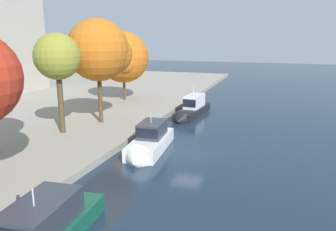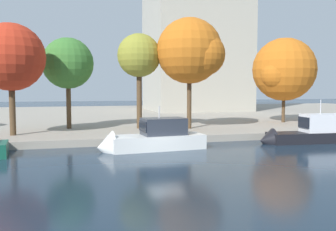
{
  "view_description": "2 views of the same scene",
  "coord_description": "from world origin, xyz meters",
  "px_view_note": "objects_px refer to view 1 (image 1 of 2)",
  "views": [
    {
      "loc": [
        -26.5,
        -7.36,
        10.03
      ],
      "look_at": [
        5.05,
        3.51,
        2.09
      ],
      "focal_mm": 35.56,
      "sensor_mm": 36.0,
      "label": 1
    },
    {
      "loc": [
        -6.5,
        -24.93,
        4.9
      ],
      "look_at": [
        1.07,
        3.59,
        2.66
      ],
      "focal_mm": 39.8,
      "sensor_mm": 36.0,
      "label": 2
    }
  ],
  "objects_px": {
    "motor_yacht_1": "(149,144)",
    "mooring_bollard_0": "(18,200)",
    "tree_1": "(124,56)",
    "motor_yacht_2": "(191,110)",
    "tree_2": "(101,51)",
    "tree_5": "(57,58)"
  },
  "relations": [
    {
      "from": "motor_yacht_1",
      "to": "mooring_bollard_0",
      "type": "bearing_deg",
      "value": -18.15
    },
    {
      "from": "tree_1",
      "to": "mooring_bollard_0",
      "type": "bearing_deg",
      "value": -164.4
    },
    {
      "from": "motor_yacht_2",
      "to": "mooring_bollard_0",
      "type": "distance_m",
      "value": 27.51
    },
    {
      "from": "tree_2",
      "to": "motor_yacht_2",
      "type": "bearing_deg",
      "value": -42.31
    },
    {
      "from": "tree_5",
      "to": "tree_2",
      "type": "bearing_deg",
      "value": -18.69
    },
    {
      "from": "tree_1",
      "to": "tree_5",
      "type": "bearing_deg",
      "value": -173.88
    },
    {
      "from": "motor_yacht_2",
      "to": "tree_5",
      "type": "xyz_separation_m",
      "value": [
        -13.9,
        9.69,
        7.35
      ]
    },
    {
      "from": "motor_yacht_1",
      "to": "mooring_bollard_0",
      "type": "relative_size",
      "value": 12.61
    },
    {
      "from": "motor_yacht_1",
      "to": "tree_1",
      "type": "distance_m",
      "value": 23.35
    },
    {
      "from": "motor_yacht_1",
      "to": "tree_1",
      "type": "height_order",
      "value": "tree_1"
    },
    {
      "from": "motor_yacht_2",
      "to": "tree_1",
      "type": "height_order",
      "value": "tree_1"
    },
    {
      "from": "tree_1",
      "to": "tree_2",
      "type": "relative_size",
      "value": 0.9
    },
    {
      "from": "mooring_bollard_0",
      "to": "tree_2",
      "type": "xyz_separation_m",
      "value": [
        18.65,
        5.15,
        7.56
      ]
    },
    {
      "from": "mooring_bollard_0",
      "to": "tree_5",
      "type": "distance_m",
      "value": 16.71
    },
    {
      "from": "tree_2",
      "to": "mooring_bollard_0",
      "type": "bearing_deg",
      "value": -164.57
    },
    {
      "from": "tree_1",
      "to": "tree_2",
      "type": "xyz_separation_m",
      "value": [
        -13.07,
        -3.71,
        1.4
      ]
    },
    {
      "from": "tree_2",
      "to": "tree_1",
      "type": "bearing_deg",
      "value": 15.83
    },
    {
      "from": "tree_5",
      "to": "tree_1",
      "type": "bearing_deg",
      "value": 6.12
    },
    {
      "from": "motor_yacht_1",
      "to": "motor_yacht_2",
      "type": "height_order",
      "value": "motor_yacht_2"
    },
    {
      "from": "motor_yacht_2",
      "to": "mooring_bollard_0",
      "type": "xyz_separation_m",
      "value": [
        -27.37,
        2.79,
        0.27
      ]
    },
    {
      "from": "tree_2",
      "to": "tree_5",
      "type": "distance_m",
      "value": 5.48
    },
    {
      "from": "tree_5",
      "to": "motor_yacht_2",
      "type": "bearing_deg",
      "value": -34.88
    }
  ]
}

